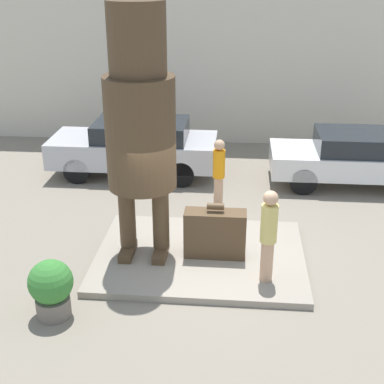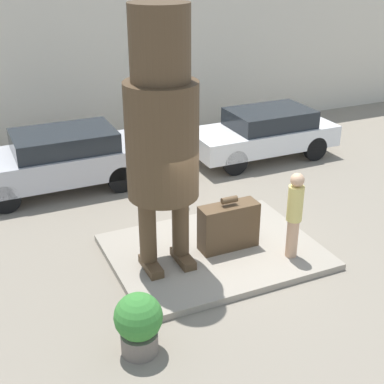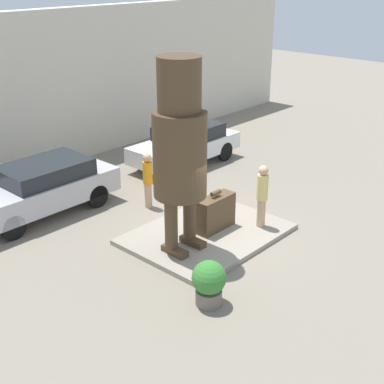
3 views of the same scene
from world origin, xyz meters
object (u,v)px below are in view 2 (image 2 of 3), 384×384
(parked_car_white, at_px, (264,132))
(statue_figure, at_px, (162,124))
(planter_pot, at_px, (139,322))
(parked_car_silver, at_px, (59,159))
(tourist, at_px, (295,212))
(giant_suitcase, at_px, (229,226))
(worker_hivis, at_px, (176,167))

(parked_car_white, bearing_deg, statue_figure, 41.88)
(planter_pot, bearing_deg, parked_car_silver, 88.37)
(tourist, xyz_separation_m, parked_car_silver, (-3.45, 5.45, -0.28))
(giant_suitcase, xyz_separation_m, parked_car_silver, (-2.46, 4.63, 0.22))
(statue_figure, xyz_separation_m, parked_car_silver, (-1.05, 4.66, -2.14))
(parked_car_silver, relative_size, planter_pot, 4.38)
(giant_suitcase, bearing_deg, parked_car_white, 51.28)
(planter_pot, height_order, worker_hivis, worker_hivis)
(parked_car_white, xyz_separation_m, worker_hivis, (-3.56, -1.75, 0.15))
(statue_figure, relative_size, worker_hivis, 2.82)
(worker_hivis, bearing_deg, planter_pot, -119.07)
(worker_hivis, bearing_deg, parked_car_silver, 140.43)
(parked_car_white, bearing_deg, parked_car_silver, -2.37)
(giant_suitcase, xyz_separation_m, planter_pot, (-2.65, -2.06, -0.06))
(giant_suitcase, relative_size, parked_car_white, 0.28)
(giant_suitcase, relative_size, parked_car_silver, 0.26)
(parked_car_white, bearing_deg, planter_pot, 46.26)
(giant_suitcase, bearing_deg, planter_pot, -142.17)
(tourist, xyz_separation_m, parked_car_white, (2.52, 5.20, -0.32))
(planter_pot, bearing_deg, tourist, 18.75)
(statue_figure, xyz_separation_m, parked_car_white, (4.92, 4.41, -2.18))
(parked_car_silver, bearing_deg, parked_car_white, 177.63)
(tourist, height_order, parked_car_silver, tourist)
(statue_figure, distance_m, parked_car_white, 6.96)
(giant_suitcase, height_order, parked_car_silver, parked_car_silver)
(statue_figure, distance_m, tourist, 3.14)
(tourist, xyz_separation_m, planter_pot, (-3.64, -1.24, -0.56))
(parked_car_silver, relative_size, parked_car_white, 1.07)
(parked_car_white, xyz_separation_m, planter_pot, (-6.16, -6.44, -0.23))
(statue_figure, distance_m, giant_suitcase, 2.75)
(parked_car_white, relative_size, worker_hivis, 2.50)
(planter_pot, bearing_deg, parked_car_white, 46.26)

